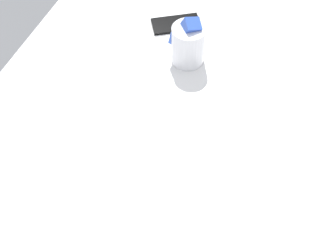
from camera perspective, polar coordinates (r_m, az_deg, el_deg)
bed_mattress at (r=104.99cm, az=8.56°, el=-11.55°), size 180.00×140.00×18.00cm
snack_cup at (r=116.86cm, az=2.40°, el=10.85°), size 9.00×9.65×14.01cm
cell_phone at (r=130.95cm, az=0.86°, el=13.29°), size 13.03×15.50×0.80cm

